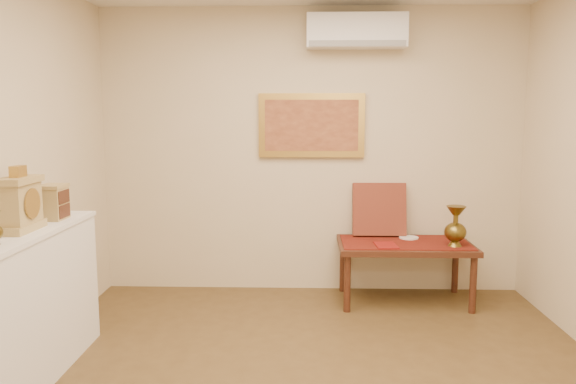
{
  "coord_description": "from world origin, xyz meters",
  "views": [
    {
      "loc": [
        -0.06,
        -3.12,
        1.7
      ],
      "look_at": [
        -0.19,
        1.15,
        1.11
      ],
      "focal_mm": 35.0,
      "sensor_mm": 36.0,
      "label": 1
    }
  ],
  "objects_px": {
    "mantel_clock": "(20,203)",
    "low_table": "(405,250)",
    "brass_urn_tall": "(456,222)",
    "display_ledge": "(5,321)",
    "wooden_chest": "(53,202)"
  },
  "relations": [
    {
      "from": "mantel_clock",
      "to": "low_table",
      "type": "bearing_deg",
      "value": 31.14
    },
    {
      "from": "brass_urn_tall",
      "to": "low_table",
      "type": "relative_size",
      "value": 0.36
    },
    {
      "from": "display_ledge",
      "to": "wooden_chest",
      "type": "distance_m",
      "value": 0.9
    },
    {
      "from": "brass_urn_tall",
      "to": "display_ledge",
      "type": "distance_m",
      "value": 3.55
    },
    {
      "from": "low_table",
      "to": "display_ledge",
      "type": "bearing_deg",
      "value": -144.9
    },
    {
      "from": "wooden_chest",
      "to": "low_table",
      "type": "relative_size",
      "value": 0.2
    },
    {
      "from": "mantel_clock",
      "to": "low_table",
      "type": "distance_m",
      "value": 3.2
    },
    {
      "from": "low_table",
      "to": "mantel_clock",
      "type": "bearing_deg",
      "value": -148.86
    },
    {
      "from": "wooden_chest",
      "to": "low_table",
      "type": "height_order",
      "value": "wooden_chest"
    },
    {
      "from": "wooden_chest",
      "to": "mantel_clock",
      "type": "bearing_deg",
      "value": -94.04
    },
    {
      "from": "mantel_clock",
      "to": "low_table",
      "type": "xyz_separation_m",
      "value": [
        2.68,
        1.62,
        -0.67
      ]
    },
    {
      "from": "mantel_clock",
      "to": "low_table",
      "type": "relative_size",
      "value": 0.34
    },
    {
      "from": "brass_urn_tall",
      "to": "display_ledge",
      "type": "relative_size",
      "value": 0.21
    },
    {
      "from": "brass_urn_tall",
      "to": "mantel_clock",
      "type": "bearing_deg",
      "value": -154.45
    },
    {
      "from": "brass_urn_tall",
      "to": "display_ledge",
      "type": "bearing_deg",
      "value": -150.6
    }
  ]
}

